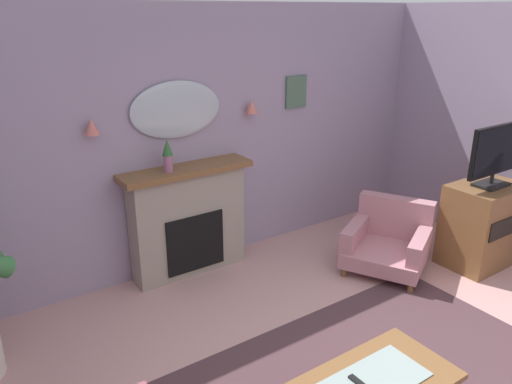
% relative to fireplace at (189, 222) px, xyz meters
% --- Properties ---
extents(wall_back, '(6.97, 0.10, 2.71)m').
position_rel_fireplace_xyz_m(wall_back, '(0.26, 0.22, 0.78)').
color(wall_back, '#9E8CA8').
rests_on(wall_back, ground).
extents(fireplace, '(1.36, 0.36, 1.16)m').
position_rel_fireplace_xyz_m(fireplace, '(0.00, 0.00, 0.00)').
color(fireplace, gray).
rests_on(fireplace, ground).
extents(mantel_vase_left, '(0.10, 0.10, 0.32)m').
position_rel_fireplace_xyz_m(mantel_vase_left, '(-0.20, -0.03, 0.76)').
color(mantel_vase_left, '#9E6084').
rests_on(mantel_vase_left, fireplace).
extents(wall_mirror, '(0.96, 0.06, 0.56)m').
position_rel_fireplace_xyz_m(wall_mirror, '(0.00, 0.14, 1.14)').
color(wall_mirror, '#B2BCC6').
extents(wall_sconce_left, '(0.14, 0.14, 0.14)m').
position_rel_fireplace_xyz_m(wall_sconce_left, '(-0.85, 0.09, 1.09)').
color(wall_sconce_left, '#D17066').
extents(wall_sconce_right, '(0.14, 0.14, 0.14)m').
position_rel_fireplace_xyz_m(wall_sconce_right, '(0.85, 0.09, 1.09)').
color(wall_sconce_right, '#D17066').
extents(framed_picture, '(0.28, 0.03, 0.36)m').
position_rel_fireplace_xyz_m(framed_picture, '(1.50, 0.15, 1.18)').
color(framed_picture, '#4C6B56').
extents(tv_remote, '(0.04, 0.16, 0.02)m').
position_rel_fireplace_xyz_m(tv_remote, '(-0.16, -2.59, -0.12)').
color(tv_remote, black).
rests_on(tv_remote, coffee_table).
extents(armchair_near_fireplace, '(1.10, 1.09, 0.71)m').
position_rel_fireplace_xyz_m(armchair_near_fireplace, '(1.81, -1.11, -0.27)').
color(armchair_near_fireplace, '#B77A84').
rests_on(armchair_near_fireplace, ground).
extents(tv_cabinet, '(0.80, 0.57, 0.90)m').
position_rel_fireplace_xyz_m(tv_cabinet, '(2.70, -1.62, -0.12)').
color(tv_cabinet, brown).
rests_on(tv_cabinet, ground).
extents(tv_flatscreen, '(0.84, 0.24, 0.65)m').
position_rel_fireplace_xyz_m(tv_flatscreen, '(2.70, -1.64, 0.68)').
color(tv_flatscreen, black).
rests_on(tv_flatscreen, tv_cabinet).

